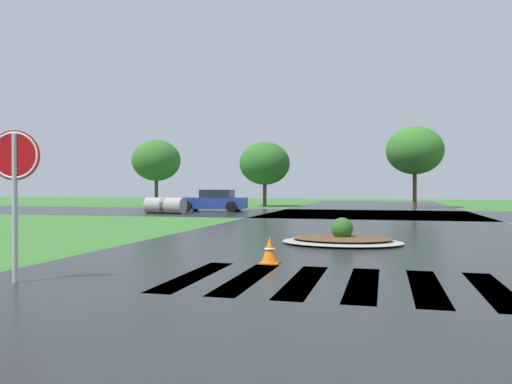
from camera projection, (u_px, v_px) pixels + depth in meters
asphalt_roadway at (355, 241)px, 13.43m from camera, size 11.19×80.00×0.01m
asphalt_cross_road at (370, 214)px, 27.06m from camera, size 90.00×10.07×0.01m
crosswalk_stripes at (333, 282)px, 7.60m from camera, size 4.95×2.87×0.01m
stop_sign at (15, 170)px, 7.56m from camera, size 0.74×0.24×2.32m
median_island at (342, 239)px, 12.76m from camera, size 3.08×2.28×0.68m
car_blue_compact at (214, 201)px, 30.31m from camera, size 4.14×2.34×1.31m
drainage_pipe_stack at (165, 206)px, 27.57m from camera, size 2.35×1.13×0.89m
traffic_cone at (270, 251)px, 9.48m from camera, size 0.36×0.36×0.51m
background_treeline at (373, 159)px, 36.26m from camera, size 45.69×5.41×5.78m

